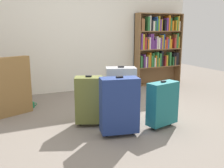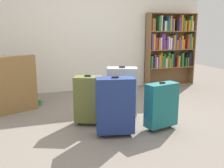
{
  "view_description": "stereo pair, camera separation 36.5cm",
  "coord_description": "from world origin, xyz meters",
  "px_view_note": "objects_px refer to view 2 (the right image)",
  "views": [
    {
      "loc": [
        -1.53,
        -3.1,
        1.33
      ],
      "look_at": [
        -0.03,
        0.14,
        0.55
      ],
      "focal_mm": 41.52,
      "sensor_mm": 36.0,
      "label": 1
    },
    {
      "loc": [
        -1.19,
        -3.23,
        1.33
      ],
      "look_at": [
        -0.03,
        0.14,
        0.55
      ],
      "focal_mm": 41.52,
      "sensor_mm": 36.0,
      "label": 2
    }
  ],
  "objects_px": {
    "bookshelf": "(170,46)",
    "mug": "(39,102)",
    "suitcase_olive": "(88,99)",
    "armchair": "(9,90)",
    "suitcase_teal": "(161,105)",
    "suitcase_navy_blue": "(115,105)",
    "suitcase_silver": "(122,92)"
  },
  "relations": [
    {
      "from": "suitcase_silver",
      "to": "suitcase_olive",
      "type": "relative_size",
      "value": 1.11
    },
    {
      "from": "suitcase_navy_blue",
      "to": "suitcase_olive",
      "type": "distance_m",
      "value": 0.53
    },
    {
      "from": "bookshelf",
      "to": "suitcase_teal",
      "type": "distance_m",
      "value": 2.88
    },
    {
      "from": "suitcase_olive",
      "to": "armchair",
      "type": "bearing_deg",
      "value": 133.78
    },
    {
      "from": "bookshelf",
      "to": "suitcase_olive",
      "type": "relative_size",
      "value": 2.34
    },
    {
      "from": "armchair",
      "to": "suitcase_silver",
      "type": "height_order",
      "value": "armchair"
    },
    {
      "from": "suitcase_olive",
      "to": "suitcase_navy_blue",
      "type": "bearing_deg",
      "value": -65.22
    },
    {
      "from": "mug",
      "to": "suitcase_silver",
      "type": "xyz_separation_m",
      "value": [
        1.14,
        -1.06,
        0.36
      ]
    },
    {
      "from": "armchair",
      "to": "mug",
      "type": "bearing_deg",
      "value": 6.49
    },
    {
      "from": "armchair",
      "to": "suitcase_navy_blue",
      "type": "xyz_separation_m",
      "value": [
        1.29,
        -1.6,
        0.08
      ]
    },
    {
      "from": "armchair",
      "to": "suitcase_navy_blue",
      "type": "relative_size",
      "value": 1.2
    },
    {
      "from": "armchair",
      "to": "suitcase_teal",
      "type": "relative_size",
      "value": 1.41
    },
    {
      "from": "suitcase_silver",
      "to": "suitcase_olive",
      "type": "distance_m",
      "value": 0.55
    },
    {
      "from": "bookshelf",
      "to": "suitcase_navy_blue",
      "type": "height_order",
      "value": "bookshelf"
    },
    {
      "from": "suitcase_olive",
      "to": "suitcase_teal",
      "type": "distance_m",
      "value": 1.0
    },
    {
      "from": "armchair",
      "to": "suitcase_silver",
      "type": "relative_size",
      "value": 1.16
    },
    {
      "from": "suitcase_olive",
      "to": "suitcase_teal",
      "type": "height_order",
      "value": "suitcase_olive"
    },
    {
      "from": "suitcase_silver",
      "to": "suitcase_navy_blue",
      "type": "bearing_deg",
      "value": -118.18
    },
    {
      "from": "mug",
      "to": "suitcase_navy_blue",
      "type": "bearing_deg",
      "value": -63.24
    },
    {
      "from": "mug",
      "to": "suitcase_teal",
      "type": "xyz_separation_m",
      "value": [
        1.48,
        -1.65,
        0.29
      ]
    },
    {
      "from": "mug",
      "to": "suitcase_olive",
      "type": "relative_size",
      "value": 0.17
    },
    {
      "from": "bookshelf",
      "to": "suitcase_navy_blue",
      "type": "bearing_deg",
      "value": -132.57
    },
    {
      "from": "mug",
      "to": "suitcase_olive",
      "type": "bearing_deg",
      "value": -62.44
    },
    {
      "from": "armchair",
      "to": "mug",
      "type": "height_order",
      "value": "armchair"
    },
    {
      "from": "armchair",
      "to": "suitcase_olive",
      "type": "relative_size",
      "value": 1.3
    },
    {
      "from": "bookshelf",
      "to": "armchair",
      "type": "height_order",
      "value": "bookshelf"
    },
    {
      "from": "suitcase_teal",
      "to": "suitcase_silver",
      "type": "bearing_deg",
      "value": 119.44
    },
    {
      "from": "suitcase_silver",
      "to": "bookshelf",
      "type": "bearing_deg",
      "value": 43.77
    },
    {
      "from": "suitcase_silver",
      "to": "suitcase_teal",
      "type": "bearing_deg",
      "value": -60.56
    },
    {
      "from": "bookshelf",
      "to": "mug",
      "type": "height_order",
      "value": "bookshelf"
    },
    {
      "from": "armchair",
      "to": "suitcase_teal",
      "type": "bearing_deg",
      "value": -39.58
    },
    {
      "from": "mug",
      "to": "suitcase_teal",
      "type": "relative_size",
      "value": 0.19
    }
  ]
}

